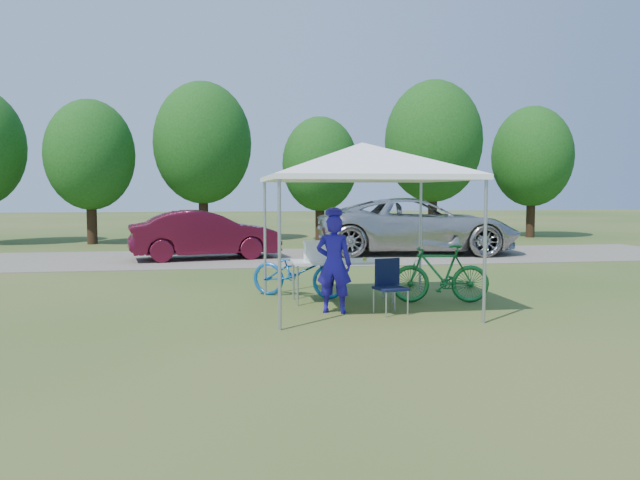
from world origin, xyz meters
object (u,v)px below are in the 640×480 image
at_px(folding_table, 342,263).
at_px(minivan, 417,226).
at_px(folding_chair, 389,281).
at_px(bike_green, 440,274).
at_px(cooler, 318,251).
at_px(bike_blue, 298,271).
at_px(cyclist, 334,264).
at_px(sedan, 205,235).

xyz_separation_m(folding_table, minivan, (3.85, 7.81, 0.19)).
height_order(folding_table, folding_chair, folding_chair).
bearing_deg(folding_chair, bike_green, 18.28).
relative_size(cooler, bike_blue, 0.26).
bearing_deg(folding_chair, cyclist, 154.41).
bearing_deg(bike_blue, cyclist, -136.66).
bearing_deg(bike_green, cooler, -91.30).
bearing_deg(cyclist, folding_table, -86.97).
height_order(bike_blue, bike_green, bike_green).
xyz_separation_m(bike_blue, sedan, (-1.86, 6.67, 0.23)).
bearing_deg(minivan, cooler, 158.79).
relative_size(cyclist, bike_blue, 0.86).
bearing_deg(cyclist, bike_blue, -55.15).
bearing_deg(cooler, bike_green, -10.92).
bearing_deg(folding_chair, bike_blue, 110.19).
xyz_separation_m(bike_green, minivan, (2.19, 8.21, 0.37)).
bearing_deg(sedan, cooler, -173.98).
xyz_separation_m(folding_table, cyclist, (-0.33, -1.01, 0.10)).
relative_size(folding_table, sedan, 0.42).
height_order(cooler, bike_blue, cooler).
bearing_deg(folding_chair, minivan, 54.14).
distance_m(folding_chair, sedan, 8.95).
height_order(cooler, bike_green, cooler).
height_order(folding_chair, cooler, cooler).
bearing_deg(sedan, bike_green, -161.46).
distance_m(bike_blue, sedan, 6.92).
distance_m(folding_table, bike_green, 1.71).
height_order(cyclist, sedan, cyclist).
distance_m(folding_table, cooler, 0.49).
distance_m(cooler, sedan, 7.55).
distance_m(folding_table, sedan, 7.68).
distance_m(bike_green, minivan, 8.51).
bearing_deg(bike_green, minivan, 174.68).
bearing_deg(cyclist, cooler, -62.67).
distance_m(bike_blue, bike_green, 2.56).
xyz_separation_m(cooler, sedan, (-2.14, 7.23, -0.19)).
height_order(cooler, minivan, minivan).
relative_size(folding_chair, bike_blue, 0.48).
height_order(folding_chair, minivan, minivan).
bearing_deg(bike_blue, folding_table, -98.92).
xyz_separation_m(cyclist, sedan, (-2.24, 8.24, -0.08)).
height_order(folding_chair, sedan, sedan).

